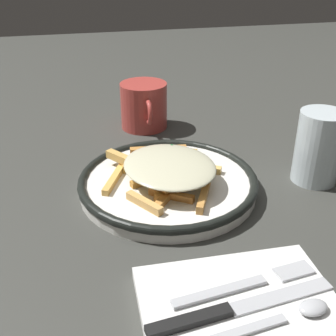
# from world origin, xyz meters

# --- Properties ---
(ground_plane) EXTENTS (2.60, 2.60, 0.00)m
(ground_plane) POSITION_xyz_m (0.00, 0.00, 0.00)
(ground_plane) COLOR #3A3B37
(plate) EXTENTS (0.28, 0.28, 0.03)m
(plate) POSITION_xyz_m (0.00, 0.00, 0.01)
(plate) COLOR white
(plate) RESTS_ON ground_plane
(fries_heap) EXTENTS (0.19, 0.19, 0.04)m
(fries_heap) POSITION_xyz_m (0.00, -0.00, 0.04)
(fries_heap) COLOR #C6863F
(fries_heap) RESTS_ON plate
(napkin) EXTENTS (0.18, 0.21, 0.01)m
(napkin) POSITION_xyz_m (0.27, 0.02, 0.01)
(napkin) COLOR white
(napkin) RESTS_ON ground_plane
(fork) EXTENTS (0.04, 0.18, 0.00)m
(fork) POSITION_xyz_m (0.24, 0.03, 0.02)
(fork) COLOR silver
(fork) RESTS_ON napkin
(knife) EXTENTS (0.04, 0.21, 0.01)m
(knife) POSITION_xyz_m (0.27, -0.00, 0.02)
(knife) COLOR black
(knife) RESTS_ON napkin
(spoon) EXTENTS (0.03, 0.15, 0.01)m
(spoon) POSITION_xyz_m (0.29, 0.05, 0.02)
(spoon) COLOR silver
(spoon) RESTS_ON napkin
(water_glass) EXTENTS (0.07, 0.07, 0.12)m
(water_glass) POSITION_xyz_m (0.02, 0.24, 0.06)
(water_glass) COLOR silver
(water_glass) RESTS_ON ground_plane
(coffee_mug) EXTENTS (0.12, 0.10, 0.09)m
(coffee_mug) POSITION_xyz_m (-0.26, 0.01, 0.05)
(coffee_mug) COLOR #BB3F38
(coffee_mug) RESTS_ON ground_plane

